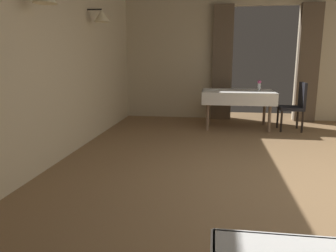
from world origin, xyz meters
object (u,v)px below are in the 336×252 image
Objects in this scene: dining_table_mid at (238,95)px; chair_mid_right at (295,104)px; plate_mid_b at (212,89)px; flower_vase_mid at (259,85)px.

dining_table_mid is 1.50× the size of chair_mid_right.
plate_mid_b is (-1.59, 0.25, 0.24)m from chair_mid_right.
dining_table_mid is 0.54m from plate_mid_b.
dining_table_mid is at bearing -177.42° from flower_vase_mid.
dining_table_mid is 5.97× the size of plate_mid_b.
chair_mid_right is at bearing -10.07° from flower_vase_mid.
plate_mid_b is at bearing 171.02° from chair_mid_right.
flower_vase_mid is 0.93m from plate_mid_b.
flower_vase_mid is at bearing 2.58° from dining_table_mid.
chair_mid_right is 1.63m from plate_mid_b.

